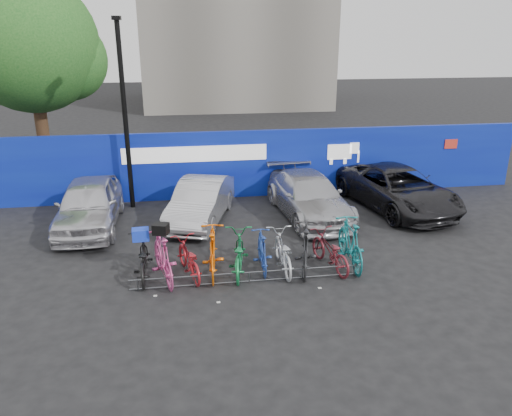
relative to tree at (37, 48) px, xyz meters
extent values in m
plane|color=black|center=(6.77, -10.06, -5.07)|extent=(100.00, 100.00, 0.00)
cube|color=#0A1794|center=(6.77, -4.06, -3.87)|extent=(22.00, 0.15, 2.40)
cube|color=white|center=(5.77, -4.16, -3.42)|extent=(5.00, 0.02, 0.55)
cube|color=white|center=(10.97, -4.16, -3.52)|extent=(1.20, 0.02, 0.90)
cube|color=red|center=(15.27, -4.16, -3.37)|extent=(0.50, 0.02, 0.35)
cylinder|color=#382314|center=(-0.23, -0.06, -3.07)|extent=(0.50, 0.50, 4.00)
sphere|color=#184E1A|center=(-0.23, -0.06, 0.13)|extent=(5.20, 5.20, 5.20)
sphere|color=#184E1A|center=(0.97, 0.24, -0.47)|extent=(3.20, 3.20, 3.20)
cylinder|color=black|center=(3.57, -4.66, -2.07)|extent=(0.16, 0.16, 6.00)
cube|color=black|center=(3.57, -4.66, 0.98)|extent=(0.25, 0.50, 0.12)
cylinder|color=#595B60|center=(6.77, -10.66, -4.79)|extent=(5.60, 0.03, 0.03)
cylinder|color=#595B60|center=(6.77, -10.66, -5.02)|extent=(5.60, 0.03, 0.03)
cylinder|color=#595B60|center=(4.17, -10.66, -4.93)|extent=(0.03, 0.03, 0.28)
cylinder|color=#595B60|center=(5.47, -10.66, -4.93)|extent=(0.03, 0.03, 0.28)
cylinder|color=#595B60|center=(6.77, -10.66, -4.93)|extent=(0.03, 0.03, 0.28)
cylinder|color=#595B60|center=(8.07, -10.66, -4.93)|extent=(0.03, 0.03, 0.28)
cylinder|color=#595B60|center=(9.37, -10.66, -4.93)|extent=(0.03, 0.03, 0.28)
imported|color=silver|center=(2.47, -6.36, -4.33)|extent=(1.77, 4.34, 1.48)
imported|color=#ADADB2|center=(5.83, -6.35, -4.42)|extent=(2.50, 4.19, 1.31)
imported|color=#AEAEB3|center=(9.30, -6.37, -4.40)|extent=(2.33, 4.78, 1.34)
imported|color=black|center=(12.41, -6.12, -4.37)|extent=(3.22, 5.37, 1.40)
imported|color=black|center=(4.27, -9.98, -4.57)|extent=(0.74, 1.91, 0.99)
imported|color=#D9488E|center=(4.76, -10.16, -4.47)|extent=(1.01, 2.06, 1.19)
imported|color=#B01D25|center=(5.36, -10.05, -4.61)|extent=(1.04, 1.84, 0.92)
imported|color=#FF6708|center=(5.96, -10.02, -4.47)|extent=(0.71, 2.03, 1.20)
imported|color=#167F40|center=(6.58, -10.05, -4.56)|extent=(0.95, 2.02, 1.02)
imported|color=#2443A0|center=(7.20, -9.95, -4.57)|extent=(0.54, 1.67, 0.99)
imported|color=#B8BDC1|center=(7.69, -10.07, -4.58)|extent=(0.66, 1.88, 0.98)
imported|color=#242426|center=(8.26, -10.17, -4.47)|extent=(1.03, 2.08, 1.20)
imported|color=maroon|center=(8.88, -10.16, -4.60)|extent=(1.03, 1.89, 0.94)
imported|color=#14797E|center=(9.44, -10.06, -4.46)|extent=(0.65, 2.06, 1.23)
cube|color=#1735CE|center=(4.27, -9.98, -3.94)|extent=(0.41, 0.32, 0.28)
cube|color=black|center=(4.76, -10.16, -3.75)|extent=(0.42, 0.39, 0.25)
camera|label=1|loc=(5.36, -21.19, 0.62)|focal=35.00mm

